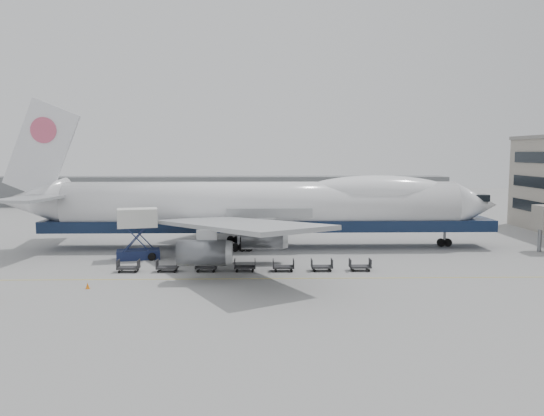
{
  "coord_description": "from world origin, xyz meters",
  "views": [
    {
      "loc": [
        -0.31,
        -58.86,
        12.8
      ],
      "look_at": [
        1.27,
        6.0,
        5.98
      ],
      "focal_mm": 35.0,
      "sensor_mm": 36.0,
      "label": 1
    }
  ],
  "objects": [
    {
      "name": "dolly_6",
      "position": [
        10.65,
        -2.53,
        0.53
      ],
      "size": [
        2.3,
        1.35,
        1.3
      ],
      "color": "#2D2D30",
      "rests_on": "ground"
    },
    {
      "name": "dolly_0",
      "position": [
        -14.39,
        -2.53,
        0.53
      ],
      "size": [
        2.3,
        1.35,
        1.3
      ],
      "color": "#2D2D30",
      "rests_on": "ground"
    },
    {
      "name": "airliner",
      "position": [
        0.64,
        12.0,
        5.62
      ],
      "size": [
        67.0,
        55.3,
        19.98
      ],
      "color": "white",
      "rests_on": "ground"
    },
    {
      "name": "apron_line",
      "position": [
        0.0,
        -6.0,
        0.01
      ],
      "size": [
        60.0,
        0.15,
        0.01
      ],
      "primitive_type": "cube",
      "color": "gold",
      "rests_on": "ground"
    },
    {
      "name": "catering_truck",
      "position": [
        -14.92,
        4.52,
        3.44
      ],
      "size": [
        5.45,
        4.26,
        6.11
      ],
      "rotation": [
        0.0,
        0.0,
        0.22
      ],
      "color": "#182148",
      "rests_on": "ground"
    },
    {
      "name": "dolly_5",
      "position": [
        6.47,
        -2.53,
        0.53
      ],
      "size": [
        2.3,
        1.35,
        1.3
      ],
      "color": "#2D2D30",
      "rests_on": "ground"
    },
    {
      "name": "hangar",
      "position": [
        -10.0,
        70.0,
        3.5
      ],
      "size": [
        110.0,
        8.0,
        7.0
      ],
      "primitive_type": "cube",
      "color": "slate",
      "rests_on": "ground"
    },
    {
      "name": "dolly_3",
      "position": [
        -1.87,
        -2.53,
        0.53
      ],
      "size": [
        2.3,
        1.35,
        1.3
      ],
      "color": "#2D2D30",
      "rests_on": "ground"
    },
    {
      "name": "dolly_1",
      "position": [
        -10.22,
        -2.53,
        0.53
      ],
      "size": [
        2.3,
        1.35,
        1.3
      ],
      "color": "#2D2D30",
      "rests_on": "ground"
    },
    {
      "name": "traffic_cone",
      "position": [
        -16.52,
        -9.56,
        0.27
      ],
      "size": [
        0.39,
        0.39,
        0.58
      ],
      "rotation": [
        0.0,
        0.0,
        -0.41
      ],
      "color": "orange",
      "rests_on": "ground"
    },
    {
      "name": "dolly_2",
      "position": [
        -6.05,
        -2.53,
        0.53
      ],
      "size": [
        2.3,
        1.35,
        1.3
      ],
      "color": "#2D2D30",
      "rests_on": "ground"
    },
    {
      "name": "dolly_4",
      "position": [
        2.3,
        -2.53,
        0.53
      ],
      "size": [
        2.3,
        1.35,
        1.3
      ],
      "color": "#2D2D30",
      "rests_on": "ground"
    },
    {
      "name": "ground",
      "position": [
        0.0,
        0.0,
        0.0
      ],
      "size": [
        260.0,
        260.0,
        0.0
      ],
      "primitive_type": "plane",
      "color": "gray",
      "rests_on": "ground"
    }
  ]
}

